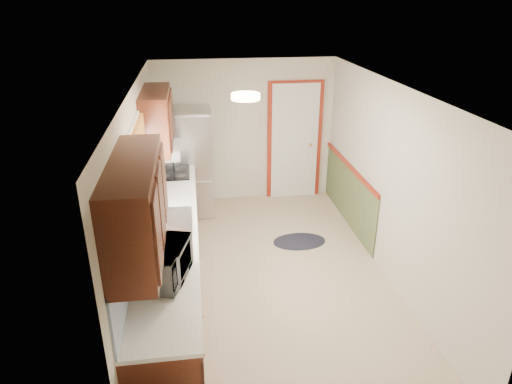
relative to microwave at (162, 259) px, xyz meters
name	(u,v)px	position (x,y,z in m)	size (l,w,h in m)	color
room_shell	(270,190)	(1.20, 1.29, 0.05)	(3.20, 5.20, 2.52)	tan
kitchen_run	(166,238)	(-0.04, 1.00, -0.34)	(0.63, 4.00, 2.20)	#3D180D
back_wall_trim	(306,152)	(2.19, 3.50, -0.26)	(1.12, 2.30, 2.08)	maroon
ceiling_fixture	(246,96)	(0.90, 1.09, 1.21)	(0.30, 0.30, 0.06)	#FFD88C
microwave	(162,259)	(0.00, 0.00, 0.00)	(0.61, 0.34, 0.41)	white
refrigerator	(190,162)	(0.25, 3.34, -0.28)	(0.72, 0.72, 1.72)	#B7B7BC
rug	(299,241)	(1.79, 2.08, -1.14)	(0.77, 0.50, 0.01)	black
cooktop	(173,173)	(0.01, 2.67, -0.20)	(0.48, 0.58, 0.02)	black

